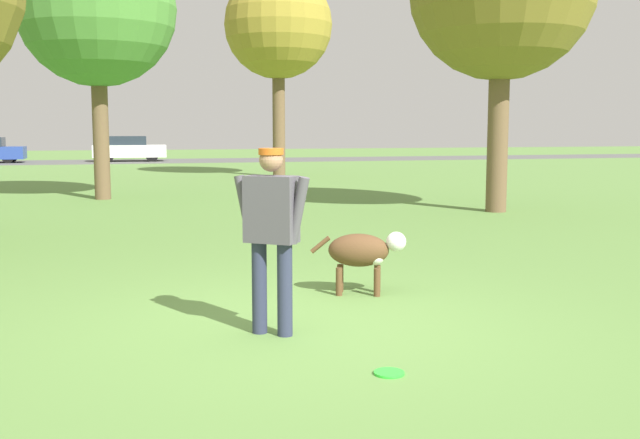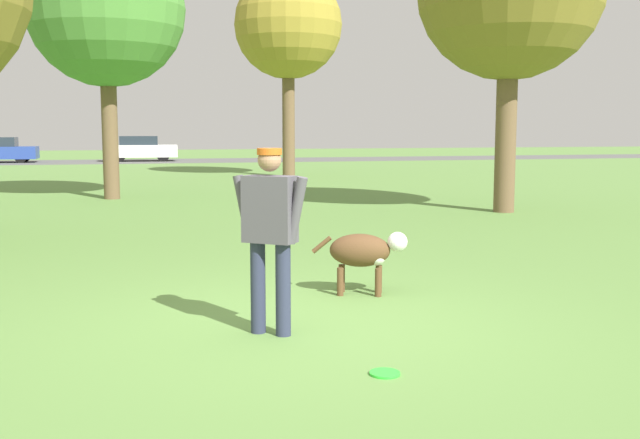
% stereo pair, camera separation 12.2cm
% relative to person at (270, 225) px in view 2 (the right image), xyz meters
% --- Properties ---
extents(ground_plane, '(120.00, 120.00, 0.00)m').
position_rel_person_xyz_m(ground_plane, '(0.31, 0.18, -0.95)').
color(ground_plane, '#608C42').
extents(far_road_strip, '(120.00, 6.00, 0.01)m').
position_rel_person_xyz_m(far_road_strip, '(0.31, 36.29, -0.94)').
color(far_road_strip, '#5B5B59').
rests_on(far_road_strip, ground_plane).
extents(person, '(0.60, 0.50, 1.60)m').
position_rel_person_xyz_m(person, '(0.00, 0.00, 0.00)').
color(person, '#2D334C').
rests_on(person, ground_plane).
extents(dog, '(1.00, 0.56, 0.68)m').
position_rel_person_xyz_m(dog, '(1.27, 1.28, -0.48)').
color(dog, brown).
rests_on(dog, ground_plane).
extents(frisbee, '(0.22, 0.22, 0.02)m').
position_rel_person_xyz_m(frisbee, '(0.58, -1.27, -0.94)').
color(frisbee, '#33D838').
rests_on(frisbee, ground_plane).
extents(tree_far_right, '(3.96, 3.96, 7.55)m').
position_rel_person_xyz_m(tree_far_right, '(4.92, 21.20, 4.58)').
color(tree_far_right, brown).
rests_on(tree_far_right, ground_plane).
extents(tree_mid_center, '(3.90, 3.90, 6.70)m').
position_rel_person_xyz_m(tree_mid_center, '(-1.42, 13.46, 3.77)').
color(tree_mid_center, brown).
rests_on(tree_mid_center, ground_plane).
extents(parked_car_white, '(3.95, 1.90, 1.39)m').
position_rel_person_xyz_m(parked_car_white, '(-0.05, 36.35, -0.25)').
color(parked_car_white, white).
rests_on(parked_car_white, ground_plane).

